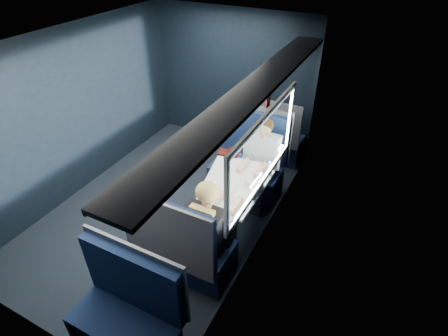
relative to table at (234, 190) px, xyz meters
The scene contains 13 objects.
ground 1.23m from the table, behind, with size 2.80×4.20×0.01m, color black.
room_shell 1.30m from the table, behind, with size 3.00×4.40×2.40m.
table is the anchor object (origin of this frame).
seat_bay_near 0.92m from the table, 102.39° to the left, with size 1.04×0.62×1.26m.
seat_bay_far 0.93m from the table, 101.78° to the right, with size 1.04×0.62×1.26m.
seat_row_front 1.82m from the table, 95.80° to the left, with size 1.04×0.51×1.16m.
seat_row_back 1.82m from the table, 95.80° to the right, with size 1.04×0.51×1.16m.
man 0.70m from the table, 84.48° to the left, with size 0.53×0.56×1.32m.
woman 0.71m from the table, 84.55° to the right, with size 0.53×0.56×1.32m.
papers 0.17m from the table, 127.86° to the left, with size 0.60×0.86×0.01m, color white.
laptop 0.30m from the table, 12.11° to the right, with size 0.24×0.31×0.23m.
bottle_small 0.51m from the table, 52.40° to the left, with size 0.06×0.06×0.20m.
cup 0.50m from the table, 52.22° to the left, with size 0.08×0.08×0.10m, color white.
Camera 1 is at (2.42, -2.99, 3.31)m, focal length 28.00 mm.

